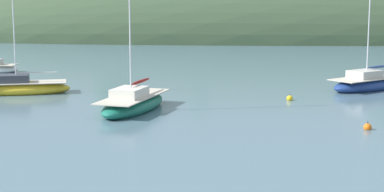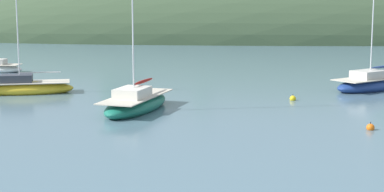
{
  "view_description": "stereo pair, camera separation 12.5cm",
  "coord_description": "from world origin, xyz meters",
  "px_view_note": "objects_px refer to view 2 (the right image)",
  "views": [
    {
      "loc": [
        0.17,
        -16.6,
        7.04
      ],
      "look_at": [
        0.0,
        20.0,
        1.2
      ],
      "focal_mm": 57.61,
      "sensor_mm": 36.0,
      "label": 1
    },
    {
      "loc": [
        0.29,
        -16.6,
        7.04
      ],
      "look_at": [
        0.0,
        20.0,
        1.2
      ],
      "focal_mm": 57.61,
      "sensor_mm": 36.0,
      "label": 2
    }
  ],
  "objects_px": {
    "sailboat_teal_outer": "(136,103)",
    "mooring_buoy_inner": "(370,128)",
    "sailboat_grey_yawl": "(24,88)",
    "sailboat_red_portside": "(373,84)",
    "mooring_buoy_channel": "(293,99)"
  },
  "relations": [
    {
      "from": "sailboat_teal_outer",
      "to": "mooring_buoy_inner",
      "type": "height_order",
      "value": "sailboat_teal_outer"
    },
    {
      "from": "sailboat_grey_yawl",
      "to": "mooring_buoy_inner",
      "type": "bearing_deg",
      "value": -29.72
    },
    {
      "from": "sailboat_grey_yawl",
      "to": "mooring_buoy_inner",
      "type": "distance_m",
      "value": 25.64
    },
    {
      "from": "sailboat_teal_outer",
      "to": "sailboat_red_portside",
      "type": "relative_size",
      "value": 1.07
    },
    {
      "from": "mooring_buoy_channel",
      "to": "sailboat_grey_yawl",
      "type": "bearing_deg",
      "value": 171.15
    },
    {
      "from": "sailboat_grey_yawl",
      "to": "sailboat_red_portside",
      "type": "bearing_deg",
      "value": 4.65
    },
    {
      "from": "sailboat_teal_outer",
      "to": "mooring_buoy_channel",
      "type": "height_order",
      "value": "sailboat_teal_outer"
    },
    {
      "from": "sailboat_grey_yawl",
      "to": "sailboat_teal_outer",
      "type": "distance_m",
      "value": 11.44
    },
    {
      "from": "sailboat_red_portside",
      "to": "mooring_buoy_inner",
      "type": "xyz_separation_m",
      "value": [
        -4.29,
        -14.87,
        -0.34
      ]
    },
    {
      "from": "sailboat_grey_yawl",
      "to": "mooring_buoy_channel",
      "type": "bearing_deg",
      "value": -8.85
    },
    {
      "from": "sailboat_teal_outer",
      "to": "mooring_buoy_channel",
      "type": "distance_m",
      "value": 11.25
    },
    {
      "from": "sailboat_teal_outer",
      "to": "mooring_buoy_channel",
      "type": "relative_size",
      "value": 20.95
    },
    {
      "from": "sailboat_teal_outer",
      "to": "mooring_buoy_inner",
      "type": "distance_m",
      "value": 14.4
    },
    {
      "from": "sailboat_red_portside",
      "to": "mooring_buoy_inner",
      "type": "distance_m",
      "value": 15.48
    },
    {
      "from": "mooring_buoy_inner",
      "to": "mooring_buoy_channel",
      "type": "bearing_deg",
      "value": 105.61
    }
  ]
}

